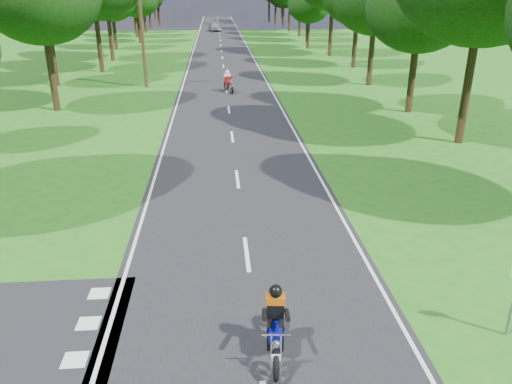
{
  "coord_description": "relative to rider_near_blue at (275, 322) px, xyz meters",
  "views": [
    {
      "loc": [
        -0.72,
        -10.51,
        7.15
      ],
      "look_at": [
        0.43,
        4.0,
        1.1
      ],
      "focal_mm": 35.0,
      "sensor_mm": 36.0,
      "label": 1
    }
  ],
  "objects": [
    {
      "name": "telegraph_pole",
      "position": [
        -6.34,
        30.18,
        3.3
      ],
      "size": [
        1.2,
        0.26,
        8.0
      ],
      "color": "#382616",
      "rests_on": "ground"
    },
    {
      "name": "main_road",
      "position": [
        -0.34,
        52.18,
        -0.77
      ],
      "size": [
        7.0,
        140.0,
        0.02
      ],
      "primitive_type": "cube",
      "color": "black",
      "rests_on": "ground"
    },
    {
      "name": "distant_car",
      "position": [
        -1.07,
        79.54,
        -0.05
      ],
      "size": [
        2.37,
        4.39,
        1.42
      ],
      "primitive_type": "imported",
      "rotation": [
        0.0,
        0.0,
        0.17
      ],
      "color": "#A7A9AE",
      "rests_on": "main_road"
    },
    {
      "name": "ground",
      "position": [
        -0.34,
        2.18,
        -0.78
      ],
      "size": [
        160.0,
        160.0,
        0.0
      ],
      "primitive_type": "plane",
      "color": "#216216",
      "rests_on": "ground"
    },
    {
      "name": "rider_near_blue",
      "position": [
        0.0,
        0.0,
        0.0
      ],
      "size": [
        0.77,
        1.86,
        1.51
      ],
      "primitive_type": null,
      "rotation": [
        0.0,
        0.0,
        -0.09
      ],
      "color": "#0C0F8B",
      "rests_on": "main_road"
    },
    {
      "name": "rider_far_red",
      "position": [
        -0.19,
        27.71,
        0.02
      ],
      "size": [
        1.09,
        1.96,
        1.55
      ],
      "primitive_type": null,
      "rotation": [
        0.0,
        0.0,
        0.26
      ],
      "color": "#A50C16",
      "rests_on": "main_road"
    },
    {
      "name": "road_markings",
      "position": [
        -0.47,
        50.31,
        -0.75
      ],
      "size": [
        7.4,
        140.0,
        0.01
      ],
      "color": "silver",
      "rests_on": "main_road"
    }
  ]
}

